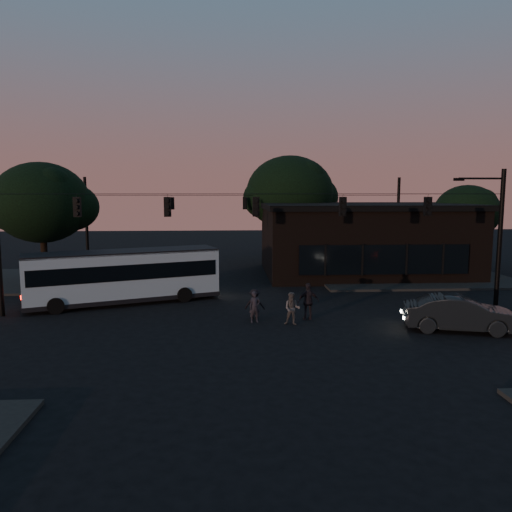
{
  "coord_description": "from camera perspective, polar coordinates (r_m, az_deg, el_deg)",
  "views": [
    {
      "loc": [
        -1.49,
        -21.6,
        6.33
      ],
      "look_at": [
        0.0,
        4.0,
        3.0
      ],
      "focal_mm": 35.0,
      "sensor_mm": 36.0,
      "label": 1
    }
  ],
  "objects": [
    {
      "name": "tree_behind",
      "position": [
        43.95,
        3.88,
        7.2
      ],
      "size": [
        7.6,
        7.6,
        9.43
      ],
      "color": "black",
      "rests_on": "ground"
    },
    {
      "name": "sidewalk_far_right",
      "position": [
        38.58,
        17.2,
        -2.27
      ],
      "size": [
        14.0,
        10.0,
        0.15
      ],
      "primitive_type": "cube",
      "color": "black",
      "rests_on": "ground"
    },
    {
      "name": "building",
      "position": [
        39.18,
        12.22,
        1.92
      ],
      "size": [
        15.4,
        10.41,
        5.4
      ],
      "color": "black",
      "rests_on": "ground"
    },
    {
      "name": "tree_right",
      "position": [
        44.17,
        22.94,
        4.61
      ],
      "size": [
        5.2,
        5.2,
        6.86
      ],
      "color": "black",
      "rests_on": "ground"
    },
    {
      "name": "ground",
      "position": [
        22.56,
        0.6,
        -8.9
      ],
      "size": [
        120.0,
        120.0,
        0.0
      ],
      "primitive_type": "plane",
      "color": "black",
      "rests_on": "ground"
    },
    {
      "name": "pedestrian_a",
      "position": [
        24.32,
        -0.14,
        -5.84
      ],
      "size": [
        0.61,
        0.45,
        1.52
      ],
      "primitive_type": "imported",
      "rotation": [
        0.0,
        0.0,
        0.17
      ],
      "color": "black",
      "rests_on": "ground"
    },
    {
      "name": "pedestrian_d",
      "position": [
        24.9,
        -0.14,
        -5.51
      ],
      "size": [
        1.07,
        0.73,
        1.53
      ],
      "primitive_type": "imported",
      "rotation": [
        0.0,
        0.0,
        2.97
      ],
      "color": "black",
      "rests_on": "ground"
    },
    {
      "name": "signal_rig_far",
      "position": [
        41.68,
        -1.28,
        4.47
      ],
      "size": [
        26.24,
        0.3,
        7.5
      ],
      "color": "black",
      "rests_on": "ground"
    },
    {
      "name": "bus",
      "position": [
        29.26,
        -14.88,
        -1.98
      ],
      "size": [
        10.87,
        6.12,
        3.01
      ],
      "rotation": [
        0.0,
        0.0,
        0.37
      ],
      "color": "#91A9B9",
      "rests_on": "ground"
    },
    {
      "name": "signal_rig_near",
      "position": [
        25.71,
        0.0,
        3.2
      ],
      "size": [
        26.24,
        0.3,
        7.5
      ],
      "color": "black",
      "rests_on": "ground"
    },
    {
      "name": "tree_left",
      "position": [
        36.8,
        -23.32,
        5.61
      ],
      "size": [
        6.4,
        6.4,
        8.3
      ],
      "color": "black",
      "rests_on": "ground"
    },
    {
      "name": "pedestrian_b",
      "position": [
        23.9,
        4.15,
        -6.02
      ],
      "size": [
        0.89,
        0.77,
        1.58
      ],
      "primitive_type": "imported",
      "rotation": [
        0.0,
        0.0,
        -0.24
      ],
      "color": "#524D4B",
      "rests_on": "ground"
    },
    {
      "name": "car",
      "position": [
        24.62,
        22.28,
        -6.11
      ],
      "size": [
        5.22,
        2.9,
        1.63
      ],
      "primitive_type": "imported",
      "rotation": [
        0.0,
        0.0,
        1.32
      ],
      "color": "black",
      "rests_on": "ground"
    },
    {
      "name": "sidewalk_far_left",
      "position": [
        38.25,
        -22.39,
        -2.58
      ],
      "size": [
        14.0,
        10.0,
        0.15
      ],
      "primitive_type": "cube",
      "color": "black",
      "rests_on": "ground"
    },
    {
      "name": "pedestrian_c",
      "position": [
        24.88,
        6.0,
        -5.19
      ],
      "size": [
        1.12,
        0.56,
        1.85
      ],
      "primitive_type": "imported",
      "rotation": [
        0.0,
        0.0,
        3.24
      ],
      "color": "black",
      "rests_on": "ground"
    }
  ]
}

